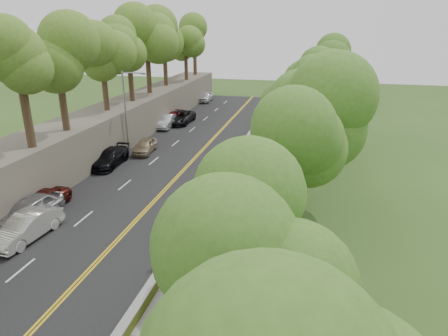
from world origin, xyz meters
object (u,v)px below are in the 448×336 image
Objects in this scene: streetlight at (127,107)px; car_2 at (41,202)px; construction_barrel at (289,129)px; concrete_block at (222,268)px; painter_0 at (230,186)px; signpost at (187,228)px; person_far at (285,134)px; car_0 at (30,210)px; car_1 at (27,227)px.

car_2 is (-0.14, -13.60, -3.94)m from streetlight.
concrete_block is at bearing -92.17° from construction_barrel.
construction_barrel is 19.45m from painter_0.
signpost is 2.72× the size of concrete_block.
person_far is at bearing 25.98° from streetlight.
signpost is at bearing -5.39° from car_0.
streetlight is at bearing 99.74° from car_1.
signpost reaches higher than car_2.
painter_0 is at bearing 100.10° from concrete_block.
car_1 reaches higher than construction_barrel.
car_1 is at bearing -68.32° from car_2.
construction_barrel is (3.25, 28.08, -1.40)m from signpost.
signpost is 1.79× the size of person_far.
streetlight reaches higher than person_far.
car_0 is at bearing -89.22° from streetlight.
construction_barrel is at bearing 83.40° from signpost.
construction_barrel is 3.93m from person_far.
signpost is at bearing 60.02° from person_far.
signpost is 11.52m from car_0.
signpost reaches higher than car_0.
car_0 is 2.82× the size of person_far.
car_2 is at bearing 126.45° from painter_0.
streetlight is 7.02× the size of concrete_block.
car_2 is at bearing 31.95° from person_far.
car_0 reaches higher than construction_barrel.
car_2 is at bearing 106.87° from car_0.
person_far is (-0.10, -3.92, 0.35)m from construction_barrel.
construction_barrel is 28.82m from car_2.
construction_barrel is 0.90× the size of concrete_block.
streetlight reaches higher than concrete_block.
car_1 is at bearing 142.59° from painter_0.
concrete_block is 0.24× the size of car_1.
painter_0 is (10.45, 8.89, 0.01)m from car_1.
person_far is (2.75, 15.32, 0.08)m from painter_0.
car_0 is 1.03× the size of car_1.
car_1 is at bearing -85.10° from streetlight.
construction_barrel is at bearing 65.07° from car_0.
streetlight is at bearing 67.74° from painter_0.
car_1 is (-12.20, 0.93, 0.39)m from concrete_block.
signpost is 28.30m from construction_barrel.
car_0 is 13.61m from painter_0.
person_far reaches higher than painter_0.
person_far is (14.80, 20.75, 0.21)m from car_2.
construction_barrel is at bearing 87.83° from concrete_block.
painter_0 is at bearing 45.24° from car_1.
signpost reaches higher than person_far.
car_0 is 1.03× the size of car_2.
construction_barrel is at bearing 69.54° from car_1.
car_1 is at bearing -179.71° from signpost.
streetlight is 4.61× the size of person_far.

